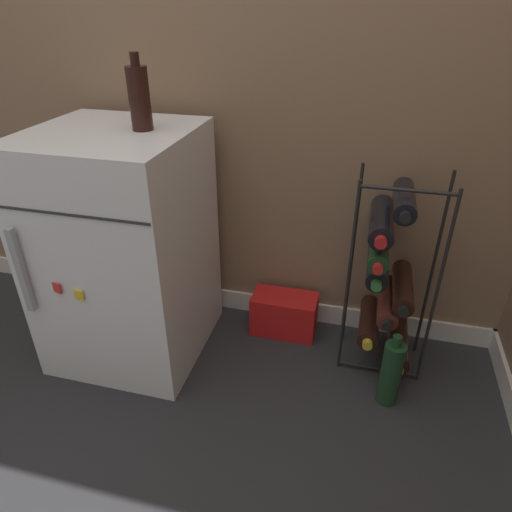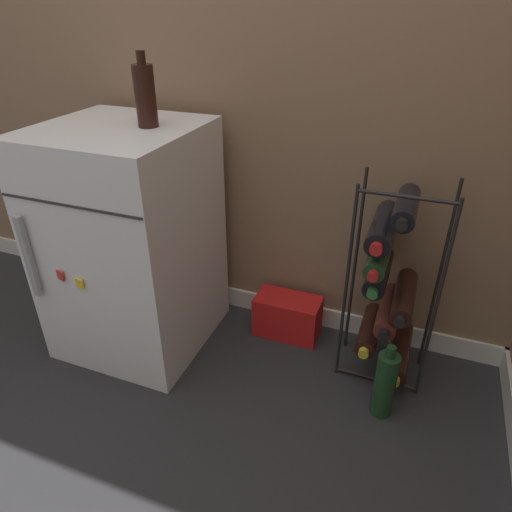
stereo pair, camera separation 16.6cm
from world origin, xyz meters
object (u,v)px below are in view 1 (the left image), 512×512
(mini_fridge, at_px, (126,249))
(loose_bottle_floor, at_px, (391,373))
(wine_rack, at_px, (387,277))
(soda_box, at_px, (284,314))
(fridge_top_bottle, at_px, (139,98))

(mini_fridge, relative_size, loose_bottle_floor, 3.02)
(wine_rack, xyz_separation_m, soda_box, (-0.39, 0.08, -0.30))
(wine_rack, distance_m, fridge_top_bottle, 1.04)
(mini_fridge, xyz_separation_m, loose_bottle_floor, (1.01, -0.08, -0.31))
(soda_box, height_order, fridge_top_bottle, fridge_top_bottle)
(soda_box, xyz_separation_m, fridge_top_bottle, (-0.46, -0.18, 0.90))
(mini_fridge, height_order, soda_box, mini_fridge)
(mini_fridge, distance_m, loose_bottle_floor, 1.06)
(soda_box, distance_m, fridge_top_bottle, 1.02)
(mini_fridge, relative_size, wine_rack, 1.15)
(wine_rack, xyz_separation_m, fridge_top_bottle, (-0.85, -0.10, 0.60))
(soda_box, bearing_deg, loose_bottle_floor, -34.02)
(loose_bottle_floor, bearing_deg, soda_box, 145.98)
(mini_fridge, xyz_separation_m, fridge_top_bottle, (0.11, 0.04, 0.54))
(wine_rack, height_order, soda_box, wine_rack)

